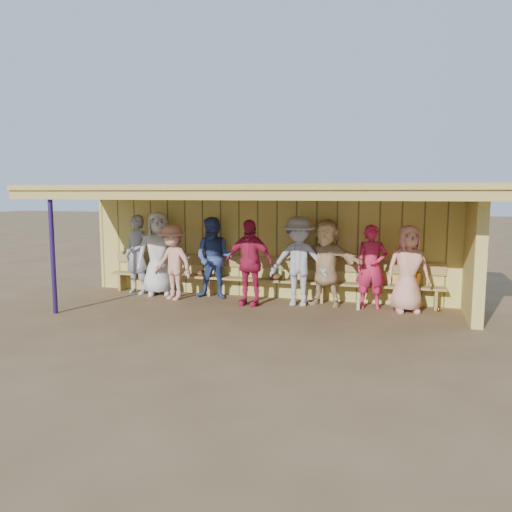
{
  "coord_description": "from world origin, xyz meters",
  "views": [
    {
      "loc": [
        2.88,
        -9.5,
        2.36
      ],
      "look_at": [
        0.0,
        0.35,
        1.05
      ],
      "focal_mm": 35.0,
      "sensor_mm": 36.0,
      "label": 1
    }
  ],
  "objects_px": {
    "player_c": "(214,258)",
    "player_f": "(326,262)",
    "player_d": "(249,262)",
    "player_e": "(299,261)",
    "bench": "(266,275)",
    "player_a": "(137,254)",
    "player_b": "(158,253)",
    "player_h": "(408,269)",
    "player_g": "(371,267)",
    "player_extra": "(173,262)"
  },
  "relations": [
    {
      "from": "player_c",
      "to": "player_e",
      "type": "distance_m",
      "value": 1.96
    },
    {
      "from": "bench",
      "to": "player_e",
      "type": "bearing_deg",
      "value": -29.39
    },
    {
      "from": "player_a",
      "to": "player_extra",
      "type": "xyz_separation_m",
      "value": [
        1.1,
        -0.38,
        -0.1
      ]
    },
    {
      "from": "player_g",
      "to": "player_h",
      "type": "distance_m",
      "value": 0.72
    },
    {
      "from": "player_a",
      "to": "bench",
      "type": "distance_m",
      "value": 3.08
    },
    {
      "from": "player_extra",
      "to": "player_g",
      "type": "bearing_deg",
      "value": 24.65
    },
    {
      "from": "player_d",
      "to": "player_e",
      "type": "height_order",
      "value": "player_e"
    },
    {
      "from": "player_d",
      "to": "player_h",
      "type": "bearing_deg",
      "value": 11.14
    },
    {
      "from": "player_a",
      "to": "player_e",
      "type": "height_order",
      "value": "player_e"
    },
    {
      "from": "player_b",
      "to": "player_f",
      "type": "xyz_separation_m",
      "value": [
        3.88,
        0.0,
        -0.05
      ]
    },
    {
      "from": "player_c",
      "to": "player_a",
      "type": "bearing_deg",
      "value": 177.07
    },
    {
      "from": "player_d",
      "to": "player_b",
      "type": "bearing_deg",
      "value": 175.35
    },
    {
      "from": "player_b",
      "to": "player_extra",
      "type": "height_order",
      "value": "player_b"
    },
    {
      "from": "player_a",
      "to": "player_h",
      "type": "height_order",
      "value": "player_a"
    },
    {
      "from": "player_e",
      "to": "player_g",
      "type": "height_order",
      "value": "player_e"
    },
    {
      "from": "player_d",
      "to": "player_e",
      "type": "xyz_separation_m",
      "value": [
        1.0,
        0.27,
        0.03
      ]
    },
    {
      "from": "player_g",
      "to": "player_extra",
      "type": "relative_size",
      "value": 1.03
    },
    {
      "from": "player_a",
      "to": "player_f",
      "type": "bearing_deg",
      "value": 17.52
    },
    {
      "from": "player_h",
      "to": "bench",
      "type": "bearing_deg",
      "value": 154.6
    },
    {
      "from": "player_d",
      "to": "player_f",
      "type": "distance_m",
      "value": 1.61
    },
    {
      "from": "player_g",
      "to": "player_b",
      "type": "bearing_deg",
      "value": 171.93
    },
    {
      "from": "player_c",
      "to": "player_g",
      "type": "distance_m",
      "value": 3.43
    },
    {
      "from": "player_b",
      "to": "player_f",
      "type": "distance_m",
      "value": 3.88
    },
    {
      "from": "player_f",
      "to": "player_d",
      "type": "bearing_deg",
      "value": -151.78
    },
    {
      "from": "player_a",
      "to": "player_extra",
      "type": "bearing_deg",
      "value": -1.75
    },
    {
      "from": "player_c",
      "to": "player_e",
      "type": "height_order",
      "value": "player_e"
    },
    {
      "from": "player_a",
      "to": "player_h",
      "type": "xyz_separation_m",
      "value": [
        6.07,
        -0.14,
        -0.06
      ]
    },
    {
      "from": "player_h",
      "to": "player_d",
      "type": "bearing_deg",
      "value": 168.21
    },
    {
      "from": "player_c",
      "to": "player_f",
      "type": "height_order",
      "value": "player_f"
    },
    {
      "from": "player_c",
      "to": "player_h",
      "type": "distance_m",
      "value": 4.14
    },
    {
      "from": "player_b",
      "to": "player_e",
      "type": "relative_size",
      "value": 1.04
    },
    {
      "from": "player_a",
      "to": "player_d",
      "type": "bearing_deg",
      "value": 8.93
    },
    {
      "from": "player_g",
      "to": "player_h",
      "type": "xyz_separation_m",
      "value": [
        0.71,
        -0.11,
        0.01
      ]
    },
    {
      "from": "player_e",
      "to": "player_h",
      "type": "bearing_deg",
      "value": -4.72
    },
    {
      "from": "player_d",
      "to": "bench",
      "type": "height_order",
      "value": "player_d"
    },
    {
      "from": "player_b",
      "to": "player_d",
      "type": "bearing_deg",
      "value": -35.57
    },
    {
      "from": "player_a",
      "to": "player_e",
      "type": "distance_m",
      "value": 3.88
    },
    {
      "from": "bench",
      "to": "player_g",
      "type": "bearing_deg",
      "value": -8.17
    },
    {
      "from": "player_b",
      "to": "player_g",
      "type": "distance_m",
      "value": 4.81
    },
    {
      "from": "player_b",
      "to": "player_e",
      "type": "height_order",
      "value": "player_b"
    },
    {
      "from": "player_a",
      "to": "bench",
      "type": "bearing_deg",
      "value": 23.26
    },
    {
      "from": "player_extra",
      "to": "player_e",
      "type": "bearing_deg",
      "value": 24.32
    },
    {
      "from": "player_d",
      "to": "player_c",
      "type": "bearing_deg",
      "value": 161.34
    },
    {
      "from": "player_d",
      "to": "player_h",
      "type": "xyz_separation_m",
      "value": [
        3.19,
        0.29,
        -0.04
      ]
    },
    {
      "from": "player_e",
      "to": "player_f",
      "type": "bearing_deg",
      "value": 11.63
    },
    {
      "from": "player_h",
      "to": "player_extra",
      "type": "relative_size",
      "value": 1.04
    },
    {
      "from": "player_d",
      "to": "player_h",
      "type": "height_order",
      "value": "player_d"
    },
    {
      "from": "player_f",
      "to": "player_extra",
      "type": "distance_m",
      "value": 3.35
    },
    {
      "from": "player_a",
      "to": "player_h",
      "type": "bearing_deg",
      "value": 16.17
    },
    {
      "from": "player_b",
      "to": "player_c",
      "type": "height_order",
      "value": "player_b"
    }
  ]
}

